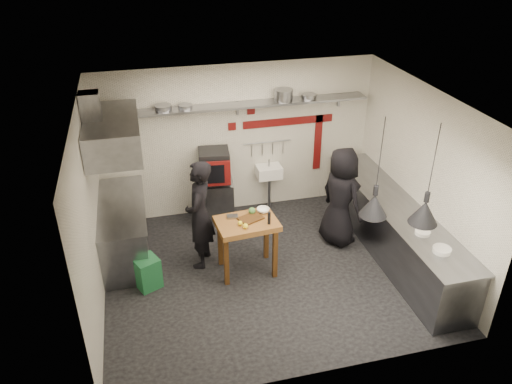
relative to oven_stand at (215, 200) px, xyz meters
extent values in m
plane|color=black|center=(0.52, -1.77, -0.40)|extent=(5.00, 5.00, 0.00)
plane|color=beige|center=(0.52, -1.77, 2.40)|extent=(5.00, 5.00, 0.00)
cube|color=white|center=(0.52, 0.33, 1.00)|extent=(5.00, 0.04, 2.80)
cube|color=white|center=(0.52, -3.87, 1.00)|extent=(5.00, 0.04, 2.80)
cube|color=white|center=(-1.98, -1.77, 1.00)|extent=(0.04, 4.20, 2.80)
cube|color=white|center=(3.02, -1.77, 1.00)|extent=(0.04, 4.20, 2.80)
cube|color=#620F0F|center=(1.47, 0.31, 1.28)|extent=(1.70, 0.02, 0.14)
cube|color=#620F0F|center=(2.07, 0.31, 0.80)|extent=(0.14, 0.02, 1.10)
cube|color=#620F0F|center=(0.77, 0.31, 1.55)|extent=(0.14, 0.02, 0.14)
cube|color=#620F0F|center=(0.42, 0.31, 1.28)|extent=(0.14, 0.02, 0.14)
cube|color=slate|center=(0.52, 0.15, 1.72)|extent=(4.60, 0.34, 0.04)
cube|color=slate|center=(-1.38, 0.30, 1.62)|extent=(0.04, 0.06, 0.24)
cube|color=slate|center=(0.52, 0.30, 1.62)|extent=(0.04, 0.06, 0.24)
cube|color=slate|center=(2.42, 0.30, 1.62)|extent=(0.04, 0.06, 0.24)
cylinder|color=slate|center=(-0.76, 0.15, 1.79)|extent=(0.37, 0.37, 0.09)
cylinder|color=slate|center=(-0.40, 0.15, 1.78)|extent=(0.29, 0.29, 0.07)
cylinder|color=slate|center=(1.32, 0.15, 1.84)|extent=(0.38, 0.38, 0.20)
cylinder|color=slate|center=(1.78, 0.15, 1.78)|extent=(0.35, 0.35, 0.08)
cube|color=slate|center=(0.00, 0.00, 0.00)|extent=(0.74, 0.68, 0.80)
cube|color=black|center=(0.03, 0.03, 0.69)|extent=(0.58, 0.55, 0.58)
cube|color=#620F0F|center=(-0.01, -0.30, 0.69)|extent=(0.54, 0.09, 0.46)
cube|color=black|center=(-0.01, -0.32, 0.69)|extent=(0.32, 0.05, 0.34)
cube|color=white|center=(1.07, 0.15, 0.38)|extent=(0.46, 0.34, 0.22)
cylinder|color=slate|center=(1.07, 0.15, 0.56)|extent=(0.03, 0.03, 0.14)
cylinder|color=slate|center=(1.07, 0.11, -0.06)|extent=(0.06, 0.06, 0.66)
cylinder|color=slate|center=(1.07, 0.29, 0.92)|extent=(0.90, 0.02, 0.02)
cube|color=slate|center=(2.67, -1.77, 0.05)|extent=(0.70, 3.80, 0.90)
cube|color=slate|center=(2.67, -1.77, 0.52)|extent=(0.76, 3.90, 0.03)
cylinder|color=white|center=(2.64, -3.08, 0.56)|extent=(0.28, 0.28, 0.07)
cylinder|color=white|center=(2.62, -2.62, 0.56)|extent=(0.24, 0.24, 0.05)
cube|color=slate|center=(-1.63, -0.72, 0.05)|extent=(0.70, 1.90, 0.90)
cube|color=slate|center=(-1.63, -0.72, 0.52)|extent=(0.76, 2.00, 0.03)
cube|color=slate|center=(-1.58, -0.72, 1.75)|extent=(0.78, 1.60, 0.50)
cube|color=slate|center=(-1.83, -0.72, 2.15)|extent=(0.28, 0.28, 0.50)
cube|color=#195A30|center=(-1.32, -1.67, -0.15)|extent=(0.45, 0.45, 0.50)
cube|color=#492B11|center=(0.30, -1.60, 0.53)|extent=(0.42, 0.37, 0.02)
cylinder|color=black|center=(0.54, -1.80, 0.62)|extent=(0.06, 0.06, 0.20)
sphere|color=yellow|center=(0.11, -1.74, 0.56)|extent=(0.09, 0.09, 0.07)
sphere|color=yellow|center=(0.17, -1.84, 0.56)|extent=(0.09, 0.09, 0.08)
sphere|color=#498039|center=(0.36, -1.45, 0.57)|extent=(0.14, 0.14, 0.11)
cube|color=slate|center=(0.04, -1.49, 0.54)|extent=(0.19, 0.14, 0.03)
imported|color=white|center=(0.54, -1.45, 0.55)|extent=(0.24, 0.24, 0.06)
imported|color=black|center=(-0.43, -1.27, 0.50)|extent=(0.63, 0.77, 1.81)
imported|color=black|center=(1.94, -1.22, 0.47)|extent=(0.82, 0.99, 1.74)
camera|label=1|loc=(-1.18, -7.88, 4.56)|focal=35.00mm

